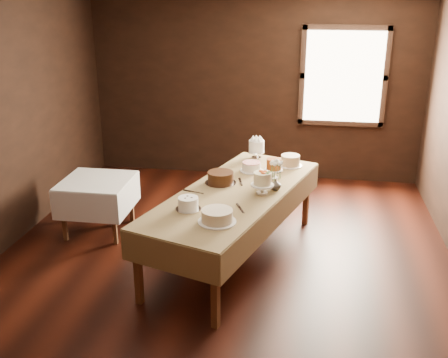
% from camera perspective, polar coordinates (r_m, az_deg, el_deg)
% --- Properties ---
extents(floor, '(5.00, 6.00, 0.01)m').
position_cam_1_polar(floor, '(5.70, -0.33, -9.69)').
color(floor, black).
rests_on(floor, ground).
extents(wall_back, '(5.00, 0.02, 2.80)m').
position_cam_1_polar(wall_back, '(8.03, 3.33, 9.95)').
color(wall_back, black).
rests_on(wall_back, ground).
extents(wall_front, '(5.00, 0.02, 2.80)m').
position_cam_1_polar(wall_front, '(2.51, -12.57, -15.80)').
color(wall_front, black).
rests_on(wall_front, ground).
extents(window, '(1.10, 0.05, 1.30)m').
position_cam_1_polar(window, '(7.91, 12.88, 10.78)').
color(window, '#FFEABF').
rests_on(window, wall_back).
extents(display_table, '(1.75, 2.77, 0.80)m').
position_cam_1_polar(display_table, '(5.58, 1.15, -1.89)').
color(display_table, '#512D17').
rests_on(display_table, ground).
extents(side_table, '(0.81, 0.81, 0.67)m').
position_cam_1_polar(side_table, '(6.46, -13.69, -0.72)').
color(side_table, '#512D17').
rests_on(side_table, ground).
extents(cake_meringue, '(0.27, 0.27, 0.25)m').
position_cam_1_polar(cake_meringue, '(6.58, 3.55, 3.18)').
color(cake_meringue, silver).
rests_on(cake_meringue, display_table).
extents(cake_speckled, '(0.29, 0.29, 0.13)m').
position_cam_1_polar(cake_speckled, '(6.35, 7.23, 1.97)').
color(cake_speckled, white).
rests_on(cake_speckled, display_table).
extents(cake_lattice, '(0.31, 0.31, 0.10)m').
position_cam_1_polar(cake_lattice, '(6.14, 3.01, 1.28)').
color(cake_lattice, white).
rests_on(cake_lattice, display_table).
extents(cake_caramel, '(0.22, 0.22, 0.25)m').
position_cam_1_polar(cake_caramel, '(5.90, 5.40, 1.01)').
color(cake_caramel, white).
rests_on(cake_caramel, display_table).
extents(cake_chocolate, '(0.35, 0.35, 0.13)m').
position_cam_1_polar(cake_chocolate, '(5.74, -0.37, 0.10)').
color(cake_chocolate, silver).
rests_on(cake_chocolate, display_table).
extents(cake_flowers, '(0.24, 0.24, 0.25)m').
position_cam_1_polar(cake_flowers, '(5.46, 4.19, -0.56)').
color(cake_flowers, white).
rests_on(cake_flowers, display_table).
extents(cake_swirl, '(0.25, 0.25, 0.13)m').
position_cam_1_polar(cake_swirl, '(5.09, -3.91, -2.73)').
color(cake_swirl, silver).
rests_on(cake_swirl, display_table).
extents(cake_cream, '(0.38, 0.38, 0.12)m').
position_cam_1_polar(cake_cream, '(4.82, -0.76, -4.10)').
color(cake_cream, white).
rests_on(cake_cream, display_table).
extents(cake_server_b, '(0.12, 0.23, 0.01)m').
position_cam_1_polar(cake_server_b, '(5.09, 1.92, -3.42)').
color(cake_server_b, silver).
rests_on(cake_server_b, display_table).
extents(cake_server_c, '(0.09, 0.24, 0.01)m').
position_cam_1_polar(cake_server_c, '(5.85, 1.76, -0.13)').
color(cake_server_c, silver).
rests_on(cake_server_c, display_table).
extents(cake_server_d, '(0.24, 0.10, 0.01)m').
position_cam_1_polar(cake_server_d, '(5.72, 5.54, -0.73)').
color(cake_server_d, silver).
rests_on(cake_server_d, display_table).
extents(cake_server_e, '(0.24, 0.09, 0.01)m').
position_cam_1_polar(cake_server_e, '(5.51, -2.92, -1.48)').
color(cake_server_e, silver).
rests_on(cake_server_e, display_table).
extents(flower_vase, '(0.15, 0.15, 0.12)m').
position_cam_1_polar(flower_vase, '(5.59, 5.63, -0.61)').
color(flower_vase, '#2D2823').
rests_on(flower_vase, display_table).
extents(flower_bouquet, '(0.14, 0.14, 0.20)m').
position_cam_1_polar(flower_bouquet, '(5.53, 5.70, 1.15)').
color(flower_bouquet, white).
rests_on(flower_bouquet, flower_vase).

